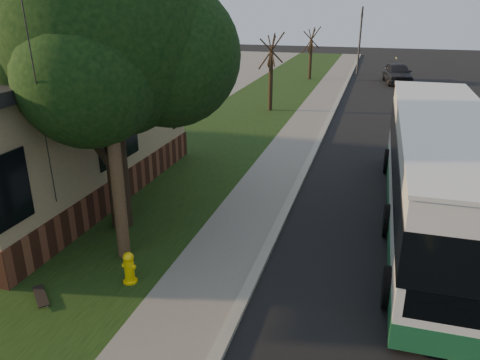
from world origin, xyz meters
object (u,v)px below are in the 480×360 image
distant_car (398,73)px  leafy_tree (108,35)px  utility_pole (105,67)px  dumpster (87,156)px  fire_hydrant (129,268)px  bare_tree_far (311,54)px  traffic_signal (360,36)px  transit_bus (440,170)px  bare_tree_near (271,73)px  skateboard_spare (41,296)px

distant_car → leafy_tree: bearing=-113.7°
utility_pole → dumpster: size_ratio=4.92×
fire_hydrant → distant_car: (6.27, 30.30, 0.34)m
utility_pole → bare_tree_far: 29.13m
dumpster → distant_car: 26.82m
traffic_signal → transit_bus: bearing=-82.9°
leafy_tree → traffic_signal: size_ratio=1.42×
fire_hydrant → leafy_tree: bearing=120.7°
fire_hydrant → bare_tree_near: bare_tree_near is taller
leafy_tree → transit_bus: bearing=15.8°
utility_pole → leafy_tree: (-0.87, 1.66, 0.54)m
utility_pole → leafy_tree: size_ratio=1.16×
fire_hydrant → leafy_tree: leafy_tree is taller
bare_tree_near → distant_car: (7.17, 12.30, -1.38)m
leafy_tree → bare_tree_near: bearing=87.5°
leafy_tree → skateboard_spare: (0.07, -3.74, -5.04)m
traffic_signal → bare_tree_near: bearing=-104.0°
leafy_tree → distant_car: (7.84, 27.65, -4.39)m
utility_pole → dumpster: 7.57m
transit_bus → distant_car: size_ratio=2.54×
leafy_tree → skateboard_spare: size_ratio=10.04×
bare_tree_near → traffic_signal: (4.00, 16.00, 1.01)m
bare_tree_far → dumpster: bearing=-100.6°
leafy_tree → fire_hydrant: bearing=-59.3°
utility_pole → traffic_signal: (3.81, 33.01, -1.47)m
leafy_tree → transit_bus: 9.29m
bare_tree_near → distant_car: 14.30m
fire_hydrant → distant_car: bearing=78.3°
fire_hydrant → skateboard_spare: fire_hydrant is taller
utility_pole → bare_tree_near: bearing=90.7°
dumpster → distant_car: size_ratio=0.41×
utility_pole → traffic_signal: bearing=83.4°
utility_pole → skateboard_spare: size_ratio=11.68×
skateboard_spare → distant_car: (7.77, 31.40, 0.64)m
utility_pole → bare_tree_near: 17.19m
bare_tree_near → traffic_signal: traffic_signal is taller
traffic_signal → skateboard_spare: (-4.60, -35.10, -3.03)m
bare_tree_far → dumpster: size_ratio=2.19×
bare_tree_near → bare_tree_far: size_ratio=1.07×
bare_tree_near → bare_tree_far: (0.50, 12.00, -0.15)m
distant_car → skateboard_spare: bearing=-111.8°
bare_tree_far → traffic_signal: size_ratio=0.73×
dumpster → distant_car: distant_car is taller
bare_tree_near → dumpster: bearing=-108.4°
bare_tree_near → bare_tree_far: 12.01m
skateboard_spare → dumpster: bearing=115.9°
utility_pole → traffic_signal: utility_pole is taller
leafy_tree → skateboard_spare: 6.28m
bare_tree_near → traffic_signal: size_ratio=0.78×
skateboard_spare → transit_bus: bearing=36.6°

